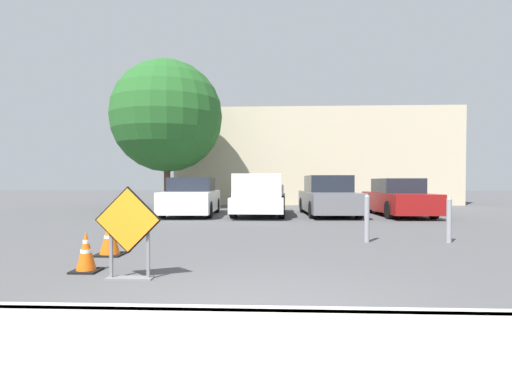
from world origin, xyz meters
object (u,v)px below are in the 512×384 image
traffic_cone_nearest (86,252)px  bollard_second (449,219)px  parked_car_third (398,198)px  parked_car_second (328,197)px  bollard_nearest (367,217)px  parked_car_nearest (192,198)px  road_closed_sign (128,230)px  traffic_cone_second (110,238)px  pickup_truck (259,197)px

traffic_cone_nearest → bollard_second: (6.63, 3.12, 0.23)m
parked_car_third → bollard_second: size_ratio=4.72×
parked_car_second → bollard_nearest: bearing=86.2°
bollard_nearest → bollard_second: bearing=0.0°
parked_car_nearest → bollard_nearest: parked_car_nearest is taller
road_closed_sign → traffic_cone_second: road_closed_sign is taller
parked_car_nearest → bollard_nearest: (5.35, -6.94, -0.14)m
bollard_second → bollard_nearest: bearing=180.0°
traffic_cone_second → parked_car_third: parked_car_third is taller
bollard_nearest → bollard_second: bollard_nearest is taller
traffic_cone_second → parked_car_nearest: (-0.31, 8.74, 0.37)m
parked_car_nearest → bollard_second: parked_car_nearest is taller
road_closed_sign → bollard_second: 6.83m
pickup_truck → bollard_nearest: pickup_truck is taller
pickup_truck → parked_car_third: 5.48m
road_closed_sign → pickup_truck: (1.41, 10.36, 0.05)m
road_closed_sign → bollard_nearest: size_ratio=1.21×
pickup_truck → parked_car_second: 2.76m
traffic_cone_nearest → parked_car_third: size_ratio=0.13×
parked_car_third → bollard_nearest: 7.64m
traffic_cone_nearest → bollard_second: size_ratio=0.61×
traffic_cone_nearest → parked_car_nearest: (-0.51, 10.07, 0.40)m
road_closed_sign → parked_car_third: size_ratio=0.27×
parked_car_second → bollard_nearest: 7.17m
pickup_truck → parked_car_nearest: bearing=-1.6°
parked_car_second → traffic_cone_second: bearing=57.2°
parked_car_nearest → pickup_truck: pickup_truck is taller
road_closed_sign → traffic_cone_nearest: 1.00m
traffic_cone_second → parked_car_second: 10.35m
road_closed_sign → traffic_cone_nearest: (-0.80, 0.44, -0.39)m
traffic_cone_second → bollard_nearest: (5.05, 1.80, 0.23)m
bollard_nearest → parked_car_second: bearing=89.1°
traffic_cone_nearest → pickup_truck: bearing=77.4°
traffic_cone_nearest → pickup_truck: 10.17m
road_closed_sign → pickup_truck: 10.46m
traffic_cone_second → bollard_second: bearing=14.7°
parked_car_second → parked_car_third: 2.73m
traffic_cone_second → parked_car_third: bearing=48.4°
bollard_second → traffic_cone_second: bearing=-165.3°
bollard_nearest → road_closed_sign: bearing=-138.6°
parked_car_third → parked_car_nearest: bearing=-0.4°
parked_car_third → parked_car_second: bearing=-3.1°
parked_car_third → bollard_nearest: parked_car_third is taller
bollard_second → road_closed_sign: bearing=-148.6°
pickup_truck → parked_car_third: size_ratio=1.09×
parked_car_second → pickup_truck: bearing=4.8°
pickup_truck → bollard_nearest: bearing=112.6°
traffic_cone_second → parked_car_third: size_ratio=0.14×
parked_car_third → bollard_nearest: bearing=66.7°
traffic_cone_nearest → parked_car_third: 12.79m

